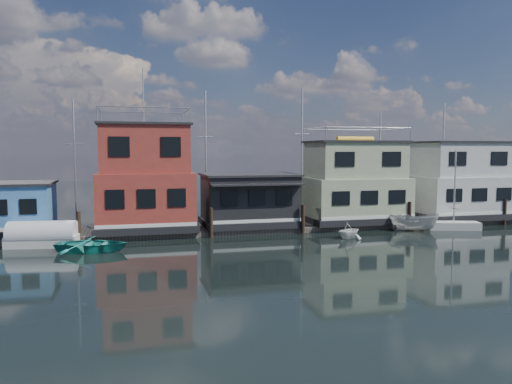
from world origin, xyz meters
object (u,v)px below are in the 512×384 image
object	(u,v)px
dinghy_teal	(92,244)
dinghy_white	(349,230)
houseboat_blue	(7,209)
houseboat_white	(459,182)
motorboat	(414,222)
day_sailer	(454,225)
houseboat_dark	(249,200)
tarp_runabout	(43,236)
houseboat_red	(145,180)
houseboat_green	(354,183)

from	to	relation	value
dinghy_teal	dinghy_white	xyz separation A→B (m)	(17.47, 0.30, 0.13)
houseboat_blue	houseboat_white	size ratio (longest dim) A/B	0.76
motorboat	dinghy_white	distance (m)	6.58
houseboat_blue	day_sailer	bearing A→B (deg)	-6.63
houseboat_dark	tarp_runabout	distance (m)	15.17
motorboat	dinghy_white	world-z (taller)	motorboat
houseboat_red	tarp_runabout	bearing A→B (deg)	-154.18
houseboat_dark	dinghy_white	distance (m)	8.33
houseboat_green	motorboat	world-z (taller)	houseboat_green
houseboat_red	motorboat	bearing A→B (deg)	-10.43
houseboat_dark	dinghy_white	size ratio (longest dim) A/B	3.33
tarp_runabout	motorboat	bearing A→B (deg)	6.39
houseboat_green	houseboat_dark	bearing A→B (deg)	-179.88
day_sailer	houseboat_green	bearing A→B (deg)	168.30
dinghy_white	day_sailer	xyz separation A→B (m)	(9.79, 1.63, -0.20)
houseboat_green	dinghy_teal	size ratio (longest dim) A/B	1.91
houseboat_red	houseboat_dark	size ratio (longest dim) A/B	1.60
houseboat_red	motorboat	size ratio (longest dim) A/B	3.19
day_sailer	houseboat_red	bearing A→B (deg)	-171.29
houseboat_red	houseboat_green	bearing A→B (deg)	0.00
houseboat_red	day_sailer	size ratio (longest dim) A/B	1.89
tarp_runabout	houseboat_green	bearing A→B (deg)	15.24
houseboat_blue	motorboat	xyz separation A→B (m)	(29.85, -3.75, -1.49)
houseboat_white	dinghy_teal	xyz separation A→B (m)	(-30.46, -5.80, -3.08)
motorboat	dinghy_teal	bearing A→B (deg)	124.43
houseboat_red	tarp_runabout	size ratio (longest dim) A/B	2.56
houseboat_white	day_sailer	size ratio (longest dim) A/B	1.34
houseboat_dark	motorboat	size ratio (longest dim) A/B	1.99
houseboat_green	day_sailer	size ratio (longest dim) A/B	1.34
day_sailer	dinghy_teal	bearing A→B (deg)	-158.01
tarp_runabout	dinghy_teal	xyz separation A→B (m)	(3.26, -2.55, -0.22)
motorboat	tarp_runabout	bearing A→B (deg)	118.46
houseboat_white	motorboat	distance (m)	8.14
houseboat_blue	houseboat_red	world-z (taller)	houseboat_red
tarp_runabout	day_sailer	world-z (taller)	day_sailer
houseboat_red	motorboat	world-z (taller)	houseboat_red
dinghy_white	tarp_runabout	bearing A→B (deg)	59.09
houseboat_dark	houseboat_green	distance (m)	9.07
tarp_runabout	dinghy_teal	bearing A→B (deg)	-30.58
tarp_runabout	dinghy_white	bearing A→B (deg)	1.26
houseboat_white	day_sailer	distance (m)	5.93
motorboat	houseboat_blue	bearing A→B (deg)	112.35
dinghy_teal	dinghy_white	bearing A→B (deg)	-77.14
houseboat_blue	tarp_runabout	bearing A→B (deg)	-49.45
houseboat_blue	tarp_runabout	distance (m)	4.54
houseboat_dark	day_sailer	world-z (taller)	day_sailer
houseboat_white	dinghy_teal	world-z (taller)	houseboat_white
houseboat_blue	dinghy_teal	world-z (taller)	houseboat_blue
houseboat_dark	houseboat_blue	bearing A→B (deg)	179.94
houseboat_red	dinghy_white	bearing A→B (deg)	-21.41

